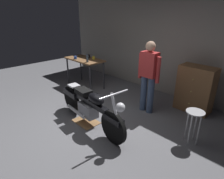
# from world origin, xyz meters

# --- Properties ---
(ground_plane) EXTENTS (12.00, 12.00, 0.00)m
(ground_plane) POSITION_xyz_m (0.00, 0.00, 0.00)
(ground_plane) COLOR slate
(back_wall) EXTENTS (8.00, 0.12, 3.10)m
(back_wall) POSITION_xyz_m (0.00, 2.80, 1.55)
(back_wall) COLOR gray
(back_wall) RESTS_ON ground_plane
(workbench) EXTENTS (1.30, 0.64, 0.90)m
(workbench) POSITION_xyz_m (-1.96, 1.40, 0.79)
(workbench) COLOR brown
(workbench) RESTS_ON ground_plane
(motorcycle) EXTENTS (2.19, 0.60, 1.00)m
(motorcycle) POSITION_xyz_m (-0.05, 0.08, 0.45)
(motorcycle) COLOR black
(motorcycle) RESTS_ON ground_plane
(person_standing) EXTENTS (0.57, 0.22, 1.67)m
(person_standing) POSITION_xyz_m (0.40, 1.45, 0.93)
(person_standing) COLOR #415476
(person_standing) RESTS_ON ground_plane
(shop_stool) EXTENTS (0.32, 0.32, 0.64)m
(shop_stool) POSITION_xyz_m (1.70, 1.06, 0.50)
(shop_stool) COLOR #B2B2B7
(shop_stool) RESTS_ON ground_plane
(wooden_dresser) EXTENTS (0.80, 0.47, 1.10)m
(wooden_dresser) POSITION_xyz_m (1.16, 2.30, 0.55)
(wooden_dresser) COLOR brown
(wooden_dresser) RESTS_ON ground_plane
(drip_tray) EXTENTS (0.56, 0.40, 0.01)m
(drip_tray) POSITION_xyz_m (-0.21, 0.09, 0.01)
(drip_tray) COLOR olive
(drip_tray) RESTS_ON ground_plane
(mug_blue_enamel) EXTENTS (0.12, 0.09, 0.09)m
(mug_blue_enamel) POSITION_xyz_m (-2.13, 1.19, 0.94)
(mug_blue_enamel) COLOR #2D51AD
(mug_blue_enamel) RESTS_ON workbench
(mug_yellow_tall) EXTENTS (0.11, 0.07, 0.10)m
(mug_yellow_tall) POSITION_xyz_m (-1.70, 1.56, 0.95)
(mug_yellow_tall) COLOR yellow
(mug_yellow_tall) RESTS_ON workbench
(mug_black_matte) EXTENTS (0.12, 0.09, 0.11)m
(mug_black_matte) POSITION_xyz_m (-1.93, 1.55, 0.95)
(mug_black_matte) COLOR black
(mug_black_matte) RESTS_ON workbench
(bottle) EXTENTS (0.06, 0.06, 0.24)m
(bottle) POSITION_xyz_m (-1.56, 1.21, 1.00)
(bottle) COLOR #3F4C59
(bottle) RESTS_ON workbench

